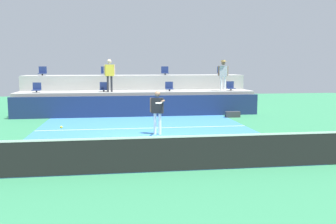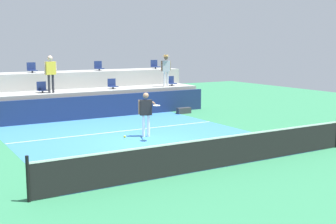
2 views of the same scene
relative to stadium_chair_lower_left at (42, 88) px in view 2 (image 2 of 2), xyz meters
name	(u,v)px [view 2 (image 2 of 2)]	position (x,y,z in m)	size (l,w,h in m)	color
ground_plane	(148,143)	(1.82, -7.23, -1.46)	(40.00, 40.00, 0.00)	#2D754C
court_inner_paint	(136,137)	(1.82, -6.23, -1.46)	(9.00, 10.00, 0.01)	teal
court_service_line	(120,131)	(1.82, -4.83, -1.46)	(9.00, 0.06, 0.00)	white
tennis_net	(215,152)	(1.82, -11.23, -0.97)	(10.48, 0.08, 1.07)	black
sponsor_backboard	(88,107)	(1.82, -1.23, -0.91)	(13.00, 0.16, 1.10)	navy
seating_tier_lower	(79,103)	(1.82, 0.07, -0.84)	(13.00, 1.80, 1.25)	#9E9E99
seating_tier_upper	(67,91)	(1.82, 1.87, -0.41)	(13.00, 1.80, 2.10)	#9E9E99
stadium_chair_lower_left	(42,88)	(0.00, 0.00, 0.00)	(0.44, 0.40, 0.52)	#2D2D33
stadium_chair_lower_right	(112,85)	(3.63, 0.00, 0.00)	(0.44, 0.40, 0.52)	#2D2D33
stadium_chair_lower_far_right	(171,82)	(7.20, 0.00, 0.00)	(0.44, 0.40, 0.52)	#2D2D33
stadium_chair_upper_left	(32,68)	(0.01, 1.80, 0.85)	(0.44, 0.40, 0.52)	#2D2D33
stadium_chair_upper_right	(99,67)	(3.63, 1.80, 0.85)	(0.44, 0.40, 0.52)	#2D2D33
stadium_chair_upper_far_right	(155,65)	(7.16, 1.80, 0.85)	(0.44, 0.40, 0.52)	#2D2D33
tennis_player	(146,110)	(2.25, -6.31, -0.42)	(0.57, 1.30, 1.70)	white
spectator_in_grey	(50,70)	(0.33, -0.38, 0.85)	(0.61, 0.26, 1.76)	#2D2D33
spectator_with_hat	(166,67)	(6.63, -0.38, 0.84)	(0.59, 0.44, 1.73)	white
tennis_ball	(125,137)	(-0.70, -10.64, -0.36)	(0.07, 0.07, 0.07)	#CCE033
equipment_bag	(184,111)	(6.64, -2.16, -1.31)	(0.76, 0.28, 0.30)	#333338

